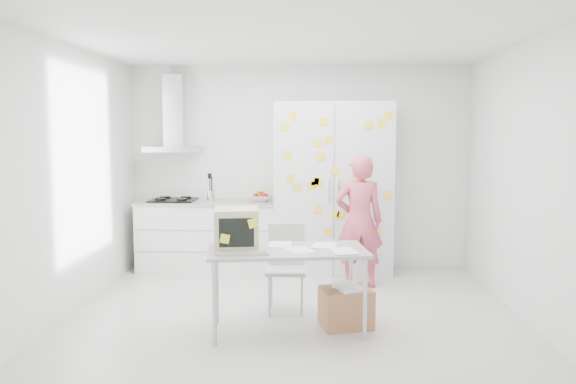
{
  "coord_description": "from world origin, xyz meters",
  "views": [
    {
      "loc": [
        0.19,
        -5.57,
        1.82
      ],
      "look_at": [
        -0.09,
        0.67,
        1.15
      ],
      "focal_mm": 35.0,
      "sensor_mm": 36.0,
      "label": 1
    }
  ],
  "objects_px": {
    "desk": "(255,239)",
    "chair": "(286,262)",
    "person": "(359,221)",
    "cardboard_box": "(346,307)"
  },
  "relations": [
    {
      "from": "chair",
      "to": "cardboard_box",
      "type": "height_order",
      "value": "chair"
    },
    {
      "from": "desk",
      "to": "cardboard_box",
      "type": "xyz_separation_m",
      "value": [
        0.84,
        0.15,
        -0.67
      ]
    },
    {
      "from": "cardboard_box",
      "to": "desk",
      "type": "bearing_deg",
      "value": -169.66
    },
    {
      "from": "chair",
      "to": "cardboard_box",
      "type": "relative_size",
      "value": 1.65
    },
    {
      "from": "person",
      "to": "desk",
      "type": "height_order",
      "value": "person"
    },
    {
      "from": "cardboard_box",
      "to": "chair",
      "type": "bearing_deg",
      "value": 139.97
    },
    {
      "from": "desk",
      "to": "chair",
      "type": "height_order",
      "value": "desk"
    },
    {
      "from": "person",
      "to": "desk",
      "type": "bearing_deg",
      "value": 50.61
    },
    {
      "from": "desk",
      "to": "cardboard_box",
      "type": "height_order",
      "value": "desk"
    },
    {
      "from": "desk",
      "to": "chair",
      "type": "bearing_deg",
      "value": 60.86
    }
  ]
}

